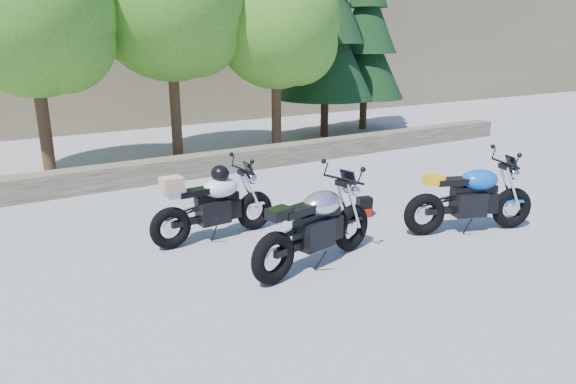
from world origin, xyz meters
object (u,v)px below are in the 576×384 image
object	(u,v)px
silver_bike	(316,227)
backpack	(364,207)
white_bike	(213,204)
blue_bike	(471,199)

from	to	relation	value
silver_bike	backpack	world-z (taller)	silver_bike
backpack	white_bike	bearing A→B (deg)	-173.22
blue_bike	silver_bike	bearing A→B (deg)	-164.57
white_bike	blue_bike	world-z (taller)	white_bike
white_bike	blue_bike	distance (m)	4.24
blue_bike	backpack	size ratio (longest dim) A/B	6.36
silver_bike	blue_bike	distance (m)	2.98
silver_bike	white_bike	size ratio (longest dim) A/B	1.07
blue_bike	backpack	xyz separation A→B (m)	(-0.96, 1.55, -0.40)
white_bike	silver_bike	bearing A→B (deg)	-67.85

